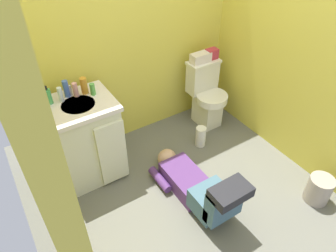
{
  "coord_description": "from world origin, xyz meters",
  "views": [
    {
      "loc": [
        -1.18,
        -1.5,
        2.28
      ],
      "look_at": [
        0.04,
        0.41,
        0.45
      ],
      "focal_mm": 32.94,
      "sensor_mm": 36.0,
      "label": 1
    }
  ],
  "objects": [
    {
      "name": "ground_plane",
      "position": [
        0.0,
        0.0,
        -0.02
      ],
      "size": [
        2.74,
        3.05,
        0.04
      ],
      "primitive_type": "cube",
      "color": "#626258"
    },
    {
      "name": "paper_towel_roll",
      "position": [
        0.46,
        0.42,
        0.12
      ],
      "size": [
        0.11,
        0.11,
        0.23
      ],
      "primitive_type": "cylinder",
      "color": "white",
      "rests_on": "ground_plane"
    },
    {
      "name": "person_plumber",
      "position": [
        -0.01,
        -0.16,
        0.18
      ],
      "size": [
        0.39,
        1.06,
        0.52
      ],
      "color": "#512D6B",
      "rests_on": "ground_plane"
    },
    {
      "name": "bottle_amber",
      "position": [
        -0.57,
        0.8,
        0.89
      ],
      "size": [
        0.06,
        0.06,
        0.15
      ],
      "primitive_type": "cylinder",
      "color": "orange",
      "rests_on": "vanity_cabinet"
    },
    {
      "name": "soap_dispenser",
      "position": [
        -0.87,
        0.81,
        0.89
      ],
      "size": [
        0.06,
        0.06,
        0.17
      ],
      "color": "#419D50",
      "rests_on": "vanity_cabinet"
    },
    {
      "name": "vanity_cabinet",
      "position": [
        -0.68,
        0.68,
        0.42
      ],
      "size": [
        0.6,
        0.53,
        0.82
      ],
      "color": "beige",
      "rests_on": "ground_plane"
    },
    {
      "name": "toilet",
      "position": [
        0.76,
        0.74,
        0.37
      ],
      "size": [
        0.36,
        0.46,
        0.75
      ],
      "color": "silver",
      "rests_on": "ground_plane"
    },
    {
      "name": "bottle_green",
      "position": [
        -0.52,
        0.74,
        0.87
      ],
      "size": [
        0.04,
        0.04,
        0.11
      ],
      "primitive_type": "cylinder",
      "color": "#53A44A",
      "rests_on": "vanity_cabinet"
    },
    {
      "name": "wall_left",
      "position": [
        -1.16,
        0.0,
        1.2
      ],
      "size": [
        0.08,
        2.05,
        2.4
      ],
      "primitive_type": "cube",
      "color": "#D9CA47",
      "rests_on": "ground_plane"
    },
    {
      "name": "faucet",
      "position": [
        -0.68,
        0.83,
        0.87
      ],
      "size": [
        0.02,
        0.02,
        0.1
      ],
      "primitive_type": "cylinder",
      "color": "silver",
      "rests_on": "vanity_cabinet"
    },
    {
      "name": "bottle_clear",
      "position": [
        -0.78,
        0.79,
        0.88
      ],
      "size": [
        0.04,
        0.04,
        0.13
      ],
      "primitive_type": "cylinder",
      "color": "silver",
      "rests_on": "vanity_cabinet"
    },
    {
      "name": "bottle_blue",
      "position": [
        -0.71,
        0.83,
        0.9
      ],
      "size": [
        0.05,
        0.05,
        0.15
      ],
      "primitive_type": "cylinder",
      "color": "#4264B9",
      "rests_on": "vanity_cabinet"
    },
    {
      "name": "bottle_pink",
      "position": [
        -0.65,
        0.8,
        0.88
      ],
      "size": [
        0.04,
        0.04,
        0.13
      ],
      "primitive_type": "cylinder",
      "color": "pink",
      "rests_on": "vanity_cabinet"
    },
    {
      "name": "wall_back",
      "position": [
        0.0,
        1.07,
        1.2
      ],
      "size": [
        2.4,
        0.08,
        2.4
      ],
      "primitive_type": "cube",
      "color": "#D9CA47",
      "rests_on": "ground_plane"
    },
    {
      "name": "toiletry_bag",
      "position": [
        0.87,
        0.83,
        0.81
      ],
      "size": [
        0.12,
        0.09,
        0.11
      ],
      "primitive_type": "cube",
      "color": "#B22D3F",
      "rests_on": "toilet"
    },
    {
      "name": "wall_right",
      "position": [
        1.16,
        0.0,
        1.2
      ],
      "size": [
        0.08,
        2.05,
        2.4
      ],
      "primitive_type": "cube",
      "color": "#D9CA47",
      "rests_on": "ground_plane"
    },
    {
      "name": "trash_can",
      "position": [
        0.9,
        -0.73,
        0.13
      ],
      "size": [
        0.21,
        0.21,
        0.26
      ],
      "primitive_type": "cylinder",
      "color": "gray",
      "rests_on": "ground_plane"
    },
    {
      "name": "tissue_box",
      "position": [
        0.72,
        0.83,
        0.8
      ],
      "size": [
        0.22,
        0.11,
        0.1
      ],
      "primitive_type": "cube",
      "color": "silver",
      "rests_on": "toilet"
    }
  ]
}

